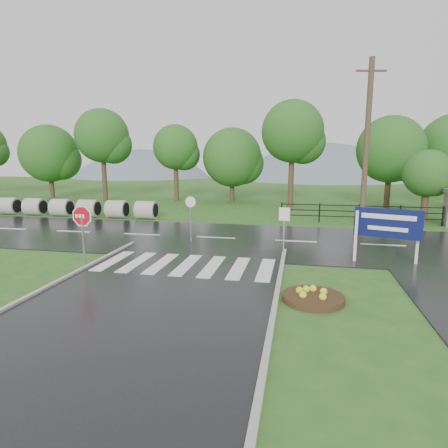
# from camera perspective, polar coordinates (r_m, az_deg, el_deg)

# --- Properties ---
(ground) EXTENTS (120.00, 120.00, 0.00)m
(ground) POSITION_cam_1_polar(r_m,az_deg,el_deg) (9.96, -14.50, -14.40)
(ground) COLOR #2C5B1E
(ground) RESTS_ON ground
(main_road) EXTENTS (90.00, 8.00, 0.04)m
(main_road) POSITION_cam_1_polar(r_m,az_deg,el_deg) (19.01, -1.28, -2.22)
(main_road) COLOR black
(main_road) RESTS_ON ground
(walkway) EXTENTS (2.20, 11.00, 0.04)m
(walkway) POSITION_cam_1_polar(r_m,az_deg,el_deg) (13.51, 30.19, -8.87)
(walkway) COLOR black
(walkway) RESTS_ON ground
(crosswalk) EXTENTS (6.50, 2.80, 0.02)m
(crosswalk) POSITION_cam_1_polar(r_m,az_deg,el_deg) (14.31, -5.73, -6.21)
(crosswalk) COLOR silver
(crosswalk) RESTS_ON ground
(fence_west) EXTENTS (9.58, 0.08, 1.20)m
(fence_west) POSITION_cam_1_polar(r_m,az_deg,el_deg) (24.60, 19.88, 1.74)
(fence_west) COLOR black
(fence_west) RESTS_ON ground
(hills) EXTENTS (102.00, 48.00, 48.00)m
(hills) POSITION_cam_1_polar(r_m,az_deg,el_deg) (75.69, 10.66, -4.98)
(hills) COLOR slate
(hills) RESTS_ON ground
(treeline) EXTENTS (83.20, 5.20, 10.00)m
(treeline) POSITION_cam_1_polar(r_m,az_deg,el_deg) (32.51, 5.91, 2.94)
(treeline) COLOR #22591B
(treeline) RESTS_ON ground
(culvert_pipes) EXTENTS (11.80, 1.20, 1.20)m
(culvert_pipes) POSITION_cam_1_polar(r_m,az_deg,el_deg) (27.88, -21.72, 2.30)
(culvert_pipes) COLOR #9E9B93
(culvert_pipes) RESTS_ON ground
(stop_sign) EXTENTS (1.09, 0.08, 2.45)m
(stop_sign) POSITION_cam_1_polar(r_m,az_deg,el_deg) (14.99, -20.81, 0.44)
(stop_sign) COLOR #939399
(stop_sign) RESTS_ON ground
(estate_billboard) EXTENTS (2.38, 0.81, 2.15)m
(estate_billboard) POSITION_cam_1_polar(r_m,az_deg,el_deg) (15.61, 23.64, -0.30)
(estate_billboard) COLOR silver
(estate_billboard) RESTS_ON ground
(flower_bed) EXTENTS (1.77, 1.77, 0.35)m
(flower_bed) POSITION_cam_1_polar(r_m,az_deg,el_deg) (11.24, 13.44, -10.72)
(flower_bed) COLOR #332111
(flower_bed) RESTS_ON ground
(reg_sign_small) EXTENTS (0.45, 0.08, 2.03)m
(reg_sign_small) POSITION_cam_1_polar(r_m,az_deg,el_deg) (15.70, 9.16, 0.39)
(reg_sign_small) COLOR #939399
(reg_sign_small) RESTS_ON ground
(reg_sign_round) EXTENTS (0.52, 0.09, 2.23)m
(reg_sign_round) POSITION_cam_1_polar(r_m,az_deg,el_deg) (18.00, -5.09, 1.61)
(reg_sign_round) COLOR #939399
(reg_sign_round) RESTS_ON ground
(utility_pole_east) EXTENTS (1.70, 0.45, 9.64)m
(utility_pole_east) POSITION_cam_1_polar(r_m,az_deg,el_deg) (23.90, 20.91, 11.50)
(utility_pole_east) COLOR #473523
(utility_pole_east) RESTS_ON ground
(entrance_tree_left) EXTENTS (2.94, 2.94, 4.54)m
(entrance_tree_left) POSITION_cam_1_polar(r_m,az_deg,el_deg) (26.78, 28.60, 6.73)
(entrance_tree_left) COLOR #3D2B1C
(entrance_tree_left) RESTS_ON ground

